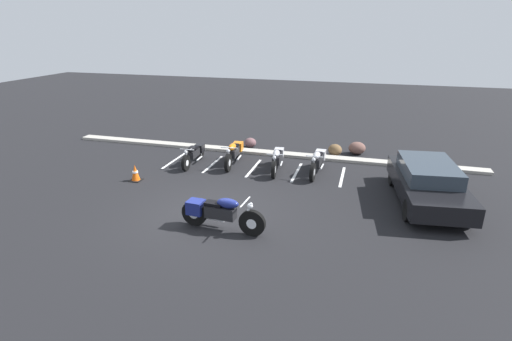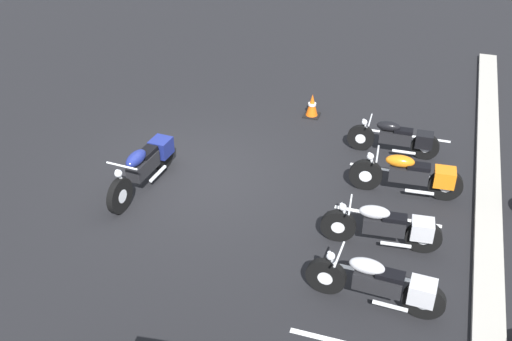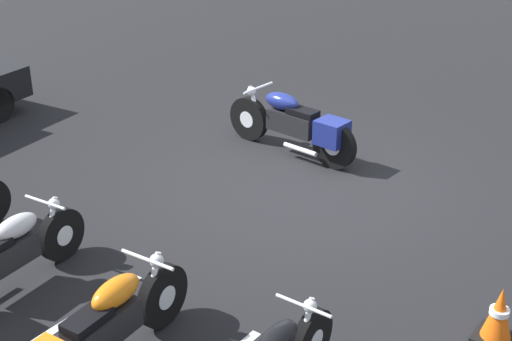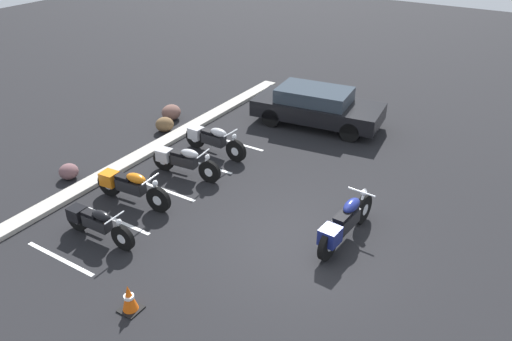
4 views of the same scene
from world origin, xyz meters
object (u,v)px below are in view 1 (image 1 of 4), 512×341
landscape_rock_1 (250,143)px  parked_bike_1 (234,152)px  parked_bike_0 (194,153)px  parked_bike_2 (277,159)px  car_black (428,182)px  landscape_rock_2 (357,148)px  parked_bike_3 (318,161)px  motorcycle_navy_featured (218,212)px  traffic_cone (135,173)px  landscape_rock_0 (335,150)px

landscape_rock_1 → parked_bike_1: bearing=-89.3°
parked_bike_0 → parked_bike_2: parked_bike_2 is taller
parked_bike_1 → parked_bike_2: bearing=77.9°
car_black → landscape_rock_2: bearing=-159.7°
parked_bike_0 → parked_bike_2: 3.37m
parked_bike_3 → landscape_rock_1: bearing=-123.3°
motorcycle_navy_featured → landscape_rock_2: 8.65m
parked_bike_0 → traffic_cone: 2.63m
parked_bike_2 → parked_bike_0: bearing=-92.2°
parked_bike_2 → landscape_rock_0: (1.98, 2.42, -0.21)m
landscape_rock_0 → traffic_cone: (-6.61, -4.92, 0.04)m
parked_bike_0 → parked_bike_3: 4.91m
landscape_rock_2 → landscape_rock_1: bearing=-176.2°
landscape_rock_0 → traffic_cone: size_ratio=1.00×
landscape_rock_2 → traffic_cone: size_ratio=1.19×
parked_bike_1 → traffic_cone: bearing=-49.8°
parked_bike_0 → car_black: size_ratio=0.46×
traffic_cone → parked_bike_3: bearing=22.9°
motorcycle_navy_featured → landscape_rock_0: 7.89m
parked_bike_3 → landscape_rock_1: (-3.39, 2.47, -0.25)m
motorcycle_navy_featured → parked_bike_3: motorcycle_navy_featured is taller
parked_bike_1 → parked_bike_2: (1.82, -0.25, -0.02)m
parked_bike_0 → car_black: 8.67m
parked_bike_1 → landscape_rock_1: bearing=176.4°
parked_bike_0 → landscape_rock_0: parked_bike_0 is taller
parked_bike_2 → parked_bike_1: bearing=-103.4°
landscape_rock_0 → parked_bike_0: bearing=-153.8°
landscape_rock_1 → traffic_cone: bearing=-118.7°
car_black → landscape_rock_0: size_ratio=7.42×
landscape_rock_1 → traffic_cone: size_ratio=0.89×
motorcycle_navy_featured → landscape_rock_1: size_ratio=4.58×
motorcycle_navy_featured → landscape_rock_2: motorcycle_navy_featured is taller
parked_bike_1 → parked_bike_2: parked_bike_1 is taller
parked_bike_1 → car_black: size_ratio=0.51×
parked_bike_1 → landscape_rock_1: size_ratio=4.29×
parked_bike_1 → parked_bike_3: 3.36m
traffic_cone → landscape_rock_1: bearing=61.3°
parked_bike_3 → landscape_rock_0: size_ratio=3.76×
parked_bike_1 → car_black: (7.01, -1.87, 0.20)m
car_black → traffic_cone: 9.86m
parked_bike_2 → parked_bike_3: (1.54, 0.11, 0.02)m
parked_bike_2 → landscape_rock_0: size_ratio=3.63×
traffic_cone → parked_bike_0: bearing=61.0°
parked_bike_0 → car_black: car_black is taller
motorcycle_navy_featured → parked_bike_0: 5.67m
motorcycle_navy_featured → parked_bike_2: (0.46, 5.08, -0.05)m
landscape_rock_2 → parked_bike_0: bearing=-153.6°
parked_bike_3 → car_black: 4.05m
parked_bike_2 → traffic_cone: (-4.63, -2.50, -0.17)m
landscape_rock_0 → traffic_cone: bearing=-143.4°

